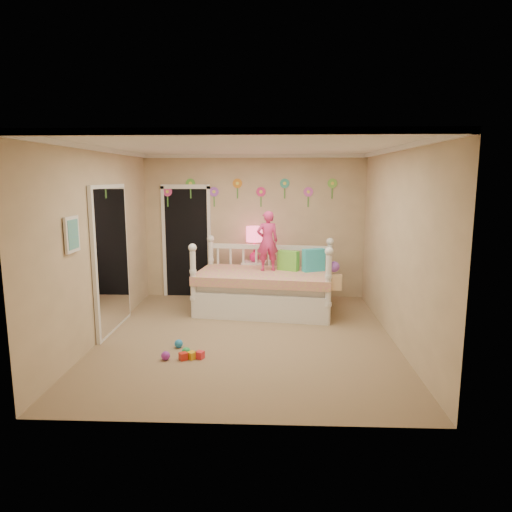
{
  "coord_description": "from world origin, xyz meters",
  "views": [
    {
      "loc": [
        0.37,
        -6.04,
        2.21
      ],
      "look_at": [
        0.1,
        0.6,
        1.05
      ],
      "focal_mm": 32.03,
      "sensor_mm": 36.0,
      "label": 1
    }
  ],
  "objects_px": {
    "daybed": "(264,276)",
    "child": "(268,241)",
    "nightstand": "(254,281)",
    "table_lamp": "(254,238)"
  },
  "relations": [
    {
      "from": "nightstand",
      "to": "table_lamp",
      "type": "bearing_deg",
      "value": 95.67
    },
    {
      "from": "child",
      "to": "table_lamp",
      "type": "height_order",
      "value": "child"
    },
    {
      "from": "child",
      "to": "daybed",
      "type": "bearing_deg",
      "value": 54.67
    },
    {
      "from": "child",
      "to": "nightstand",
      "type": "xyz_separation_m",
      "value": [
        -0.25,
        0.6,
        -0.81
      ]
    },
    {
      "from": "daybed",
      "to": "child",
      "type": "relative_size",
      "value": 2.24
    },
    {
      "from": "daybed",
      "to": "nightstand",
      "type": "relative_size",
      "value": 3.15
    },
    {
      "from": "nightstand",
      "to": "table_lamp",
      "type": "distance_m",
      "value": 0.77
    },
    {
      "from": "daybed",
      "to": "table_lamp",
      "type": "xyz_separation_m",
      "value": [
        -0.2,
        0.72,
        0.52
      ]
    },
    {
      "from": "table_lamp",
      "to": "nightstand",
      "type": "bearing_deg",
      "value": -90.0
    },
    {
      "from": "daybed",
      "to": "child",
      "type": "bearing_deg",
      "value": 74.6
    }
  ]
}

